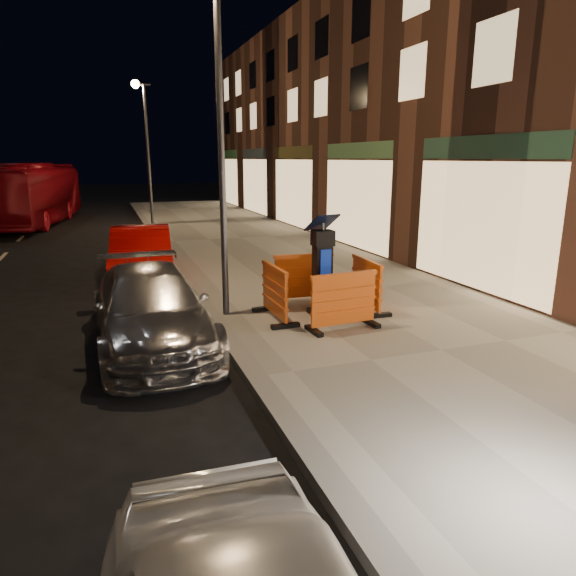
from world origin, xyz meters
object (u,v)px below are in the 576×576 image
object	(u,v)px
barrier_front	(344,301)
car_silver	(154,345)
parking_kiosk	(322,268)
barrier_back	(304,278)
bus_doubledecker	(36,224)
car_red	(143,280)
barrier_bldgside	(366,284)
barrier_kerbside	(275,293)

from	to	relation	value
barrier_front	car_silver	xyz separation A→B (m)	(-3.19, 0.71, -0.65)
parking_kiosk	barrier_front	bearing A→B (deg)	-89.12
barrier_back	bus_doubledecker	bearing A→B (deg)	115.61
car_red	barrier_bldgside	bearing A→B (deg)	-45.39
barrier_kerbside	car_silver	bearing A→B (deg)	94.89
barrier_front	barrier_kerbside	xyz separation A→B (m)	(-0.95, 0.95, 0.00)
barrier_back	barrier_bldgside	size ratio (longest dim) A/B	1.00
barrier_front	barrier_kerbside	distance (m)	1.34
barrier_back	car_silver	xyz separation A→B (m)	(-3.19, -1.19, -0.65)
barrier_kerbside	parking_kiosk	bearing A→B (deg)	-91.12
parking_kiosk	barrier_front	distance (m)	1.03
barrier_front	car_red	world-z (taller)	barrier_front
car_silver	car_red	world-z (taller)	car_red
car_silver	bus_doubledecker	world-z (taller)	bus_doubledecker
car_silver	car_red	distance (m)	4.92
barrier_bldgside	car_silver	world-z (taller)	barrier_bldgside
parking_kiosk	car_red	size ratio (longest dim) A/B	0.43
barrier_kerbside	car_red	distance (m)	5.14
barrier_kerbside	car_red	xyz separation A→B (m)	(-2.04, 4.68, -0.65)
barrier_back	car_red	xyz separation A→B (m)	(-2.99, 3.73, -0.65)
barrier_front	barrier_back	size ratio (longest dim) A/B	1.00
parking_kiosk	barrier_bldgside	size ratio (longest dim) A/B	1.40
barrier_front	barrier_back	distance (m)	1.90
barrier_kerbside	barrier_bldgside	distance (m)	1.90
barrier_bldgside	bus_doubledecker	distance (m)	19.91
parking_kiosk	car_red	world-z (taller)	parking_kiosk
barrier_kerbside	barrier_bldgside	size ratio (longest dim) A/B	1.00
barrier_front	barrier_bldgside	xyz separation A→B (m)	(0.95, 0.95, 0.00)
barrier_kerbside	barrier_bldgside	bearing A→B (deg)	-91.12
parking_kiosk	car_silver	xyz separation A→B (m)	(-3.19, -0.24, -1.05)
barrier_back	bus_doubledecker	size ratio (longest dim) A/B	0.13
barrier_kerbside	barrier_bldgside	world-z (taller)	same
barrier_front	car_silver	bearing A→B (deg)	163.27
barrier_back	barrier_kerbside	xyz separation A→B (m)	(-0.95, -0.95, 0.00)
parking_kiosk	barrier_back	size ratio (longest dim) A/B	1.40
parking_kiosk	barrier_front	world-z (taller)	parking_kiosk
car_red	bus_doubledecker	size ratio (longest dim) A/B	0.41
barrier_front	bus_doubledecker	bearing A→B (deg)	105.64
barrier_back	barrier_bldgside	xyz separation A→B (m)	(0.95, -0.95, 0.00)
barrier_front	car_red	xyz separation A→B (m)	(-2.99, 5.63, -0.65)
barrier_front	bus_doubledecker	size ratio (longest dim) A/B	0.13
parking_kiosk	bus_doubledecker	distance (m)	19.57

